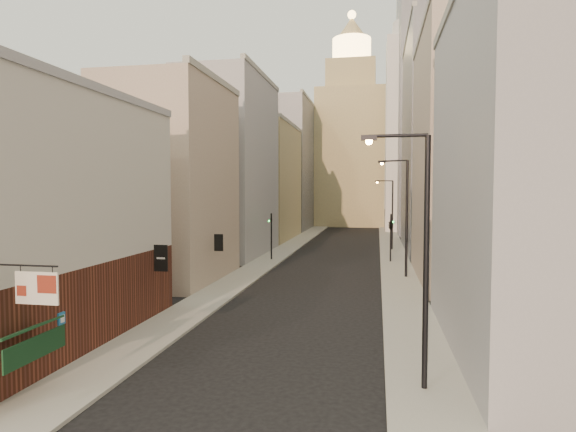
% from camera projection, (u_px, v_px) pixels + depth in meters
% --- Properties ---
extents(sidewalk_left, '(3.00, 140.00, 0.15)m').
position_uv_depth(sidewalk_left, '(296.00, 243.00, 67.27)').
color(sidewalk_left, gray).
rests_on(sidewalk_left, ground).
extents(sidewalk_right, '(3.00, 140.00, 0.15)m').
position_uv_depth(sidewalk_right, '(391.00, 245.00, 64.90)').
color(sidewalk_right, gray).
rests_on(sidewalk_right, ground).
extents(near_building_left, '(8.30, 23.04, 12.30)m').
position_uv_depth(near_building_left, '(40.00, 220.00, 22.61)').
color(near_building_left, brown).
rests_on(near_building_left, ground).
extents(left_bldg_beige, '(8.00, 12.00, 16.00)m').
position_uv_depth(left_bldg_beige, '(171.00, 183.00, 39.38)').
color(left_bldg_beige, tan).
rests_on(left_bldg_beige, ground).
extents(left_bldg_grey, '(8.00, 16.00, 20.00)m').
position_uv_depth(left_bldg_grey, '(230.00, 168.00, 54.98)').
color(left_bldg_grey, '#97979C').
rests_on(left_bldg_grey, ground).
extents(left_bldg_tan, '(8.00, 18.00, 17.00)m').
position_uv_depth(left_bldg_tan, '(266.00, 183.00, 72.73)').
color(left_bldg_tan, tan).
rests_on(left_bldg_tan, ground).
extents(left_bldg_wingrid, '(8.00, 20.00, 24.00)m').
position_uv_depth(left_bldg_wingrid, '(290.00, 166.00, 92.18)').
color(left_bldg_wingrid, gray).
rests_on(left_bldg_wingrid, ground).
extents(right_bldg_grey, '(8.00, 16.00, 16.00)m').
position_uv_depth(right_bldg_grey, '(547.00, 177.00, 21.25)').
color(right_bldg_grey, '#97979C').
rests_on(right_bldg_grey, ground).
extents(right_bldg_beige, '(8.00, 16.00, 20.00)m').
position_uv_depth(right_bldg_beige, '(470.00, 158.00, 38.82)').
color(right_bldg_beige, tan).
rests_on(right_bldg_beige, ground).
extents(right_bldg_wingrid, '(8.00, 20.00, 26.00)m').
position_uv_depth(right_bldg_wingrid, '(440.00, 144.00, 58.29)').
color(right_bldg_wingrid, gray).
rests_on(right_bldg_wingrid, ground).
extents(highrise, '(21.00, 23.00, 51.20)m').
position_uv_depth(highrise, '(456.00, 86.00, 84.00)').
color(highrise, gray).
rests_on(highrise, ground).
extents(clock_tower, '(14.00, 14.00, 44.90)m').
position_uv_depth(clock_tower, '(351.00, 142.00, 101.65)').
color(clock_tower, tan).
rests_on(clock_tower, ground).
extents(white_tower, '(8.00, 8.00, 41.50)m').
position_uv_depth(white_tower, '(409.00, 128.00, 85.84)').
color(white_tower, silver).
rests_on(white_tower, ground).
extents(streetlamp_near, '(2.48, 0.25, 9.45)m').
position_uv_depth(streetlamp_near, '(419.00, 246.00, 17.43)').
color(streetlamp_near, black).
rests_on(streetlamp_near, ground).
extents(streetlamp_mid, '(2.52, 1.02, 9.96)m').
position_uv_depth(streetlamp_mid, '(404.00, 211.00, 40.27)').
color(streetlamp_mid, black).
rests_on(streetlamp_mid, ground).
extents(streetlamp_far, '(2.24, 0.60, 8.62)m').
position_uv_depth(streetlamp_far, '(391.00, 211.00, 58.87)').
color(streetlamp_far, black).
rests_on(streetlamp_far, ground).
extents(traffic_light_left, '(0.60, 0.54, 5.00)m').
position_uv_depth(traffic_light_left, '(271.00, 227.00, 50.41)').
color(traffic_light_left, black).
rests_on(traffic_light_left, ground).
extents(traffic_light_right, '(0.76, 0.76, 5.00)m').
position_uv_depth(traffic_light_right, '(391.00, 224.00, 48.88)').
color(traffic_light_right, black).
rests_on(traffic_light_right, ground).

